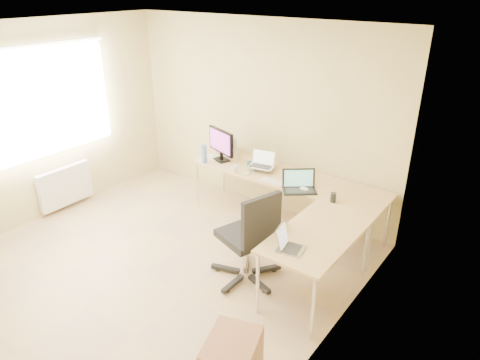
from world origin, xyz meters
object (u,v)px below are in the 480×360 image
Objects in this scene: desk_fan at (232,145)px; office_chair at (246,238)px; desk_main at (285,201)px; mug at (234,169)px; laptop_return at (291,241)px; desk_return at (315,264)px; water_bottle at (204,154)px; keyboard at (276,182)px; laptop_black at (300,182)px; laptop_center at (261,160)px; monitor at (221,145)px.

desk_fan is 1.93m from office_chair.
desk_main is 2.39× the size of office_chair.
mug is 1.88m from laptop_return.
water_bottle is at bearing 161.51° from desk_return.
water_bottle reaches higher than desk_main.
desk_fan is at bearing 153.53° from keyboard.
laptop_return is (0.90, -1.15, 0.09)m from keyboard.
water_bottle reaches higher than keyboard.
office_chair is at bearing -135.47° from laptop_black.
office_chair is (0.24, -0.95, -0.24)m from keyboard.
keyboard is (0.36, -0.20, -0.15)m from laptop_center.
mug is 0.08× the size of office_chair.
office_chair is at bearing -78.85° from keyboard.
water_bottle reaches higher than laptop_black.
monitor is 0.27m from water_bottle.
keyboard is 1.46m from laptop_return.
desk_return is 0.77m from office_chair.
desk_fan is at bearing 38.31° from laptop_return.
laptop_center is (-1.32, 0.94, 0.52)m from desk_return.
monitor is 5.73× the size of mug.
office_chair is at bearing -46.50° from mug.
water_bottle is 1.68m from office_chair.
monitor is at bearing 155.89° from office_chair.
desk_fan is (-0.42, 0.50, 0.09)m from mug.
keyboard is at bearing 25.91° from laptop_return.
keyboard is 1.00m from office_chair.
laptop_return is (-0.06, -0.41, 0.46)m from desk_return.
laptop_black is at bearing 130.84° from desk_return.
laptop_center is at bearing 30.87° from laptop_return.
laptop_center and water_bottle have the same top height.
laptop_return reaches higher than mug.
keyboard is at bearing 142.34° from desk_return.
laptop_black is 1.02× the size of keyboard.
water_bottle reaches higher than laptop_return.
desk_main is at bearing -3.24° from laptop_center.
desk_return is at bearing -37.31° from desk_fan.
monitor is at bearing 167.50° from keyboard.
office_chair reaches higher than water_bottle.
mug is 1.28m from office_chair.
desk_return is 2.39m from desk_fan.
mug is (-0.61, -0.30, 0.41)m from desk_main.
desk_main is at bearing 134.27° from desk_return.
laptop_return reaches higher than keyboard.
office_chair is at bearing -75.33° from laptop_center.
office_chair is (1.24, -1.12, -0.46)m from monitor.
desk_return is 2.47× the size of monitor.
laptop_black is 1.48m from water_bottle.
monitor reaches higher than laptop_center.
mug is 0.32× the size of laptop_return.
desk_main is 1.74m from laptop_return.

